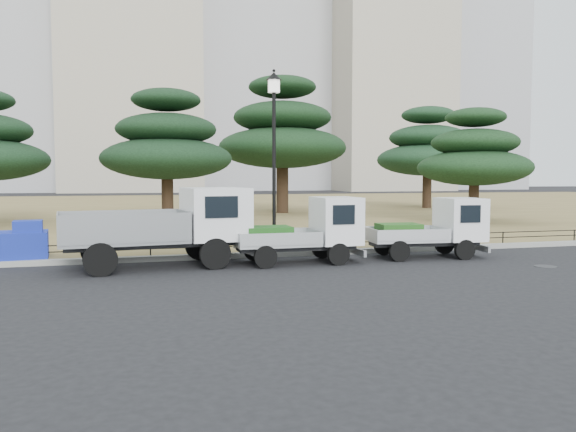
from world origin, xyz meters
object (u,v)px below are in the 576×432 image
object	(u,v)px
truck_kei_front	(307,230)
truck_large	(168,223)
tarp_pile	(18,243)
truck_kei_rear	(434,228)
street_lamp	(274,131)

from	to	relation	value
truck_kei_front	truck_large	bearing A→B (deg)	175.02
tarp_pile	truck_kei_front	bearing A→B (deg)	-14.02
truck_kei_rear	street_lamp	world-z (taller)	street_lamp
truck_large	truck_kei_front	xyz separation A→B (m)	(3.90, -0.30, -0.27)
truck_large	tarp_pile	size ratio (longest dim) A/B	2.94
truck_kei_front	street_lamp	distance (m)	3.47
truck_kei_front	truck_kei_rear	xyz separation A→B (m)	(4.07, 0.05, -0.03)
tarp_pile	truck_kei_rear	bearing A→B (deg)	-9.18
truck_kei_rear	truck_kei_front	bearing A→B (deg)	-174.13
truck_kei_front	truck_kei_rear	distance (m)	4.07
street_lamp	truck_kei_front	bearing A→B (deg)	-71.95
street_lamp	tarp_pile	bearing A→B (deg)	177.85
truck_large	truck_kei_rear	xyz separation A→B (m)	(7.97, -0.25, -0.29)
truck_large	truck_kei_rear	bearing A→B (deg)	-8.67
truck_kei_front	street_lamp	size ratio (longest dim) A/B	0.64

